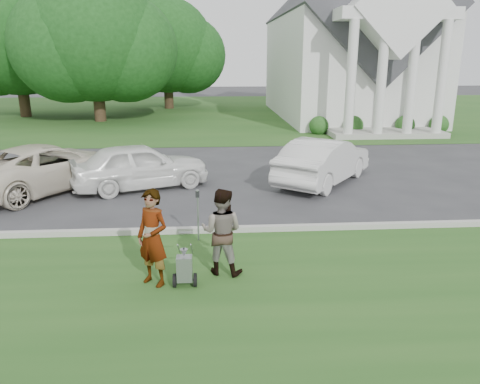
{
  "coord_description": "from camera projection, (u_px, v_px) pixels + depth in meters",
  "views": [
    {
      "loc": [
        -0.75,
        -10.32,
        4.19
      ],
      "look_at": [
        -0.05,
        0.0,
        1.2
      ],
      "focal_mm": 35.0,
      "sensor_mm": 36.0,
      "label": 1
    }
  ],
  "objects": [
    {
      "name": "striping_cart",
      "position": [
        185.0,
        269.0,
        8.78
      ],
      "size": [
        0.45,
        0.89,
        0.83
      ],
      "rotation": [
        0.0,
        0.0,
        -0.01
      ],
      "color": "black",
      "rests_on": "ground"
    },
    {
      "name": "grass_strip",
      "position": [
        254.0,
        304.0,
        8.23
      ],
      "size": [
        80.0,
        7.0,
        0.01
      ],
      "primitive_type": "cube",
      "color": "#234D1A",
      "rests_on": "ground"
    },
    {
      "name": "church",
      "position": [
        348.0,
        31.0,
        32.2
      ],
      "size": [
        9.19,
        19.0,
        24.1
      ],
      "color": "white",
      "rests_on": "ground"
    },
    {
      "name": "person_left",
      "position": [
        153.0,
        239.0,
        8.72
      ],
      "size": [
        0.81,
        0.76,
        1.87
      ],
      "primitive_type": "imported",
      "rotation": [
        0.0,
        0.0,
        -0.61
      ],
      "color": "#999999",
      "rests_on": "ground"
    },
    {
      "name": "church_lawn",
      "position": [
        217.0,
        112.0,
        36.98
      ],
      "size": [
        80.0,
        30.0,
        0.01
      ],
      "primitive_type": "cube",
      "color": "#234D1A",
      "rests_on": "ground"
    },
    {
      "name": "tree_far",
      "position": [
        16.0,
        35.0,
        32.55
      ],
      "size": [
        11.64,
        9.2,
        10.73
      ],
      "color": "#332316",
      "rests_on": "ground"
    },
    {
      "name": "car_b",
      "position": [
        140.0,
        166.0,
        15.35
      ],
      "size": [
        4.79,
        3.31,
        1.51
      ],
      "primitive_type": "imported",
      "rotation": [
        0.0,
        0.0,
        1.95
      ],
      "color": "white",
      "rests_on": "ground"
    },
    {
      "name": "ground",
      "position": [
        242.0,
        240.0,
        11.11
      ],
      "size": [
        120.0,
        120.0,
        0.0
      ],
      "primitive_type": "plane",
      "color": "#333335",
      "rests_on": "ground"
    },
    {
      "name": "car_d",
      "position": [
        324.0,
        161.0,
        16.01
      ],
      "size": [
        4.16,
        4.73,
        1.55
      ],
      "primitive_type": "imported",
      "rotation": [
        0.0,
        0.0,
        2.49
      ],
      "color": "silver",
      "rests_on": "ground"
    },
    {
      "name": "parking_meter_near",
      "position": [
        198.0,
        209.0,
        10.86
      ],
      "size": [
        0.09,
        0.08,
        1.25
      ],
      "color": "gray",
      "rests_on": "ground"
    },
    {
      "name": "car_a",
      "position": [
        47.0,
        167.0,
        15.22
      ],
      "size": [
        5.18,
        5.84,
        1.5
      ],
      "primitive_type": "imported",
      "rotation": [
        0.0,
        0.0,
        2.52
      ],
      "color": "beige",
      "rests_on": "ground"
    },
    {
      "name": "curb",
      "position": [
        240.0,
        229.0,
        11.62
      ],
      "size": [
        80.0,
        0.18,
        0.15
      ],
      "primitive_type": "cube",
      "color": "#9E9E93",
      "rests_on": "ground"
    },
    {
      "name": "person_right",
      "position": [
        222.0,
        232.0,
        9.2
      ],
      "size": [
        1.01,
        0.89,
        1.75
      ],
      "primitive_type": "imported",
      "rotation": [
        0.0,
        0.0,
        2.83
      ],
      "color": "#999999",
      "rests_on": "ground"
    },
    {
      "name": "tree_left",
      "position": [
        94.0,
        42.0,
        30.23
      ],
      "size": [
        10.63,
        8.4,
        9.71
      ],
      "color": "#332316",
      "rests_on": "ground"
    },
    {
      "name": "tree_back",
      "position": [
        167.0,
        50.0,
        38.27
      ],
      "size": [
        9.61,
        7.6,
        8.89
      ],
      "color": "#332316",
      "rests_on": "ground"
    }
  ]
}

